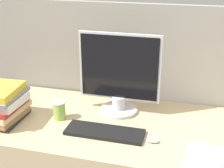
% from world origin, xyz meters
% --- Properties ---
extents(cubicle_panel_rear, '(1.99, 0.04, 1.41)m').
position_xyz_m(cubicle_panel_rear, '(0.00, 0.80, 0.71)').
color(cubicle_panel_rear, gray).
rests_on(cubicle_panel_rear, ground_plane).
extents(monitor, '(0.51, 0.24, 0.51)m').
position_xyz_m(monitor, '(0.03, 0.54, 0.99)').
color(monitor, '#B7B7BC').
rests_on(monitor, desk).
extents(keyboard, '(0.44, 0.15, 0.02)m').
position_xyz_m(keyboard, '(0.02, 0.25, 0.77)').
color(keyboard, black).
rests_on(keyboard, desk).
extents(mouse, '(0.07, 0.04, 0.03)m').
position_xyz_m(mouse, '(0.29, 0.24, 0.78)').
color(mouse, silver).
rests_on(mouse, desk).
extents(coffee_cup, '(0.08, 0.08, 0.12)m').
position_xyz_m(coffee_cup, '(-0.30, 0.35, 0.82)').
color(coffee_cup, '#8CB247').
rests_on(coffee_cup, desk).
extents(book_stack, '(0.23, 0.31, 0.22)m').
position_xyz_m(book_stack, '(-0.61, 0.24, 0.88)').
color(book_stack, '#262628').
rests_on(book_stack, desk).
extents(paper_pile, '(0.21, 0.24, 0.01)m').
position_xyz_m(paper_pile, '(0.56, 0.17, 0.77)').
color(paper_pile, white).
rests_on(paper_pile, desk).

